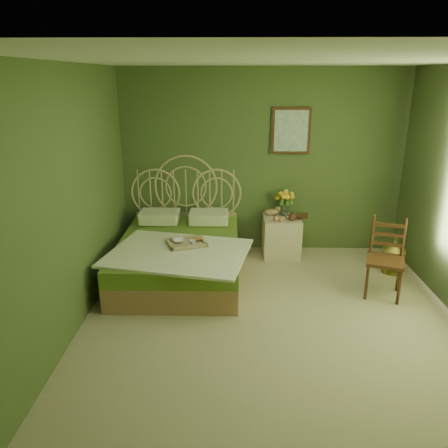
{
  "coord_description": "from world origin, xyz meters",
  "views": [
    {
      "loc": [
        -0.44,
        -3.92,
        2.47
      ],
      "look_at": [
        -0.52,
        1.0,
        0.8
      ],
      "focal_mm": 35.0,
      "sensor_mm": 36.0,
      "label": 1
    }
  ],
  "objects_px": {
    "bed": "(180,252)",
    "chair": "(384,252)",
    "birdcage": "(394,257)",
    "nightstand": "(282,232)"
  },
  "relations": [
    {
      "from": "bed",
      "to": "chair",
      "type": "relative_size",
      "value": 2.43
    },
    {
      "from": "birdcage",
      "to": "nightstand",
      "type": "bearing_deg",
      "value": 157.65
    },
    {
      "from": "chair",
      "to": "birdcage",
      "type": "xyz_separation_m",
      "value": [
        0.35,
        0.56,
        -0.3
      ]
    },
    {
      "from": "bed",
      "to": "chair",
      "type": "height_order",
      "value": "bed"
    },
    {
      "from": "nightstand",
      "to": "bed",
      "type": "bearing_deg",
      "value": -153.88
    },
    {
      "from": "bed",
      "to": "birdcage",
      "type": "relative_size",
      "value": 5.17
    },
    {
      "from": "bed",
      "to": "chair",
      "type": "xyz_separation_m",
      "value": [
        2.45,
        -0.46,
        0.21
      ]
    },
    {
      "from": "bed",
      "to": "chair",
      "type": "bearing_deg",
      "value": -10.67
    },
    {
      "from": "nightstand",
      "to": "chair",
      "type": "relative_size",
      "value": 1.08
    },
    {
      "from": "bed",
      "to": "birdcage",
      "type": "distance_m",
      "value": 2.8
    }
  ]
}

